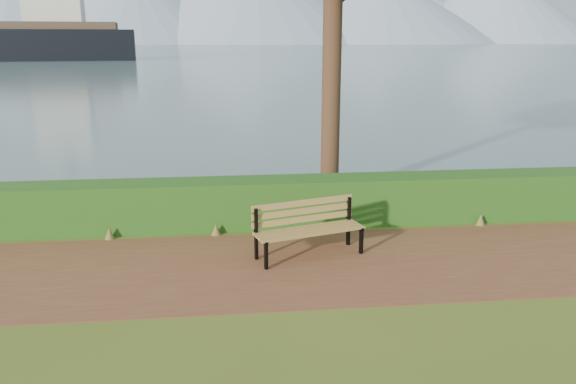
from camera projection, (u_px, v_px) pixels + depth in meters
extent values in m
plane|color=#4A5D1A|center=(280.00, 273.00, 9.53)|extent=(140.00, 140.00, 0.00)
cube|color=brown|center=(278.00, 266.00, 9.81)|extent=(40.00, 3.40, 0.01)
cube|color=#174D16|center=(268.00, 202.00, 11.89)|extent=(32.00, 0.85, 1.00)
cube|color=#486475|center=(226.00, 46.00, 258.66)|extent=(700.00, 510.00, 0.00)
cone|color=#8397AF|center=(134.00, 7.00, 375.26)|extent=(160.00, 160.00, 48.00)
cone|color=#8397AF|center=(380.00, 7.00, 397.86)|extent=(170.00, 170.00, 50.00)
cone|color=#8397AF|center=(495.00, 3.00, 415.95)|extent=(150.00, 150.00, 58.00)
cone|color=#8397AF|center=(211.00, 19.00, 415.84)|extent=(120.00, 120.00, 35.00)
cone|color=#8397AF|center=(422.00, 16.00, 427.39)|extent=(130.00, 130.00, 40.00)
cube|color=black|center=(266.00, 256.00, 9.62)|extent=(0.07, 0.08, 0.50)
cube|color=black|center=(256.00, 234.00, 10.00)|extent=(0.07, 0.08, 0.96)
cube|color=black|center=(261.00, 239.00, 9.78)|extent=(0.22, 0.57, 0.06)
cube|color=black|center=(361.00, 241.00, 10.33)|extent=(0.07, 0.08, 0.50)
cube|color=black|center=(349.00, 221.00, 10.71)|extent=(0.07, 0.08, 0.96)
cube|color=black|center=(355.00, 226.00, 10.49)|extent=(0.22, 0.57, 0.06)
cube|color=olive|center=(315.00, 234.00, 9.94)|extent=(1.96, 0.67, 0.04)
cube|color=olive|center=(311.00, 232.00, 10.07)|extent=(1.96, 0.67, 0.04)
cube|color=olive|center=(308.00, 229.00, 10.19)|extent=(1.96, 0.67, 0.04)
cube|color=olive|center=(305.00, 227.00, 10.32)|extent=(1.96, 0.67, 0.04)
cube|color=olive|center=(303.00, 219.00, 10.34)|extent=(1.94, 0.62, 0.12)
cube|color=olive|center=(303.00, 211.00, 10.30)|extent=(1.94, 0.62, 0.12)
cube|color=olive|center=(303.00, 203.00, 10.26)|extent=(1.94, 0.62, 0.12)
cylinder|color=#342015|center=(332.00, 31.00, 12.92)|extent=(0.45, 0.45, 8.05)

